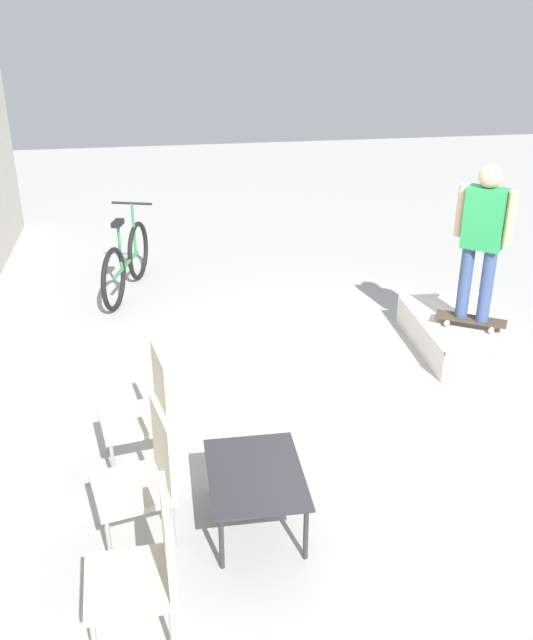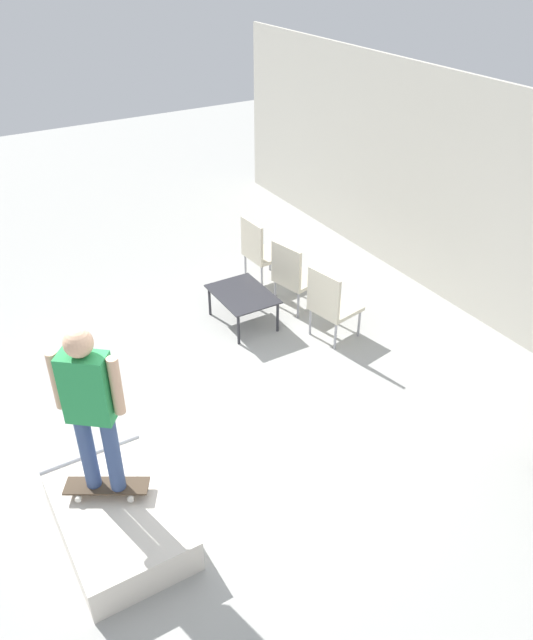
# 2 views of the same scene
# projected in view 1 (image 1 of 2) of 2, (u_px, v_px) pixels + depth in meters

# --- Properties ---
(ground_plane) EXTENTS (24.00, 24.00, 0.00)m
(ground_plane) POSITION_uv_depth(u_px,v_px,m) (383.00, 399.00, 6.80)
(ground_plane) COLOR #A8A8A3
(skate_ramp_box) EXTENTS (1.45, 0.94, 0.36)m
(skate_ramp_box) POSITION_uv_depth(u_px,v_px,m) (460.00, 333.00, 7.68)
(skate_ramp_box) COLOR silver
(skate_ramp_box) RESTS_ON ground_plane
(skateboard_on_ramp) EXTENTS (0.54, 0.72, 0.07)m
(skateboard_on_ramp) POSITION_uv_depth(u_px,v_px,m) (471.00, 319.00, 7.42)
(skateboard_on_ramp) COLOR #473828
(skateboard_on_ramp) RESTS_ON skate_ramp_box
(person_skater) EXTENTS (0.40, 0.46, 1.61)m
(person_skater) POSITION_uv_depth(u_px,v_px,m) (483.00, 232.00, 7.01)
(person_skater) COLOR #384C7A
(person_skater) RESTS_ON skateboard_on_ramp
(coffee_table) EXTENTS (0.91, 0.67, 0.45)m
(coffee_table) POSITION_uv_depth(u_px,v_px,m) (255.00, 478.00, 5.08)
(coffee_table) COLOR #2D2D33
(coffee_table) RESTS_ON ground_plane
(patio_chair_left) EXTENTS (0.55, 0.55, 0.98)m
(patio_chair_left) POSITION_uv_depth(u_px,v_px,m) (146.00, 565.00, 4.15)
(patio_chair_left) COLOR #99999E
(patio_chair_left) RESTS_ON ground_plane
(patio_chair_center) EXTENTS (0.62, 0.62, 0.98)m
(patio_chair_center) POSITION_uv_depth(u_px,v_px,m) (146.00, 472.00, 4.94)
(patio_chair_center) COLOR #99999E
(patio_chair_center) RESTS_ON ground_plane
(patio_chair_right) EXTENTS (0.61, 0.61, 0.98)m
(patio_chair_right) POSITION_uv_depth(u_px,v_px,m) (146.00, 406.00, 5.70)
(patio_chair_right) COLOR #99999E
(patio_chair_right) RESTS_ON ground_plane
(bicycle) EXTENTS (1.72, 0.64, 1.07)m
(bicycle) POSITION_uv_depth(u_px,v_px,m) (126.00, 263.00, 8.95)
(bicycle) COLOR black
(bicycle) RESTS_ON ground_plane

